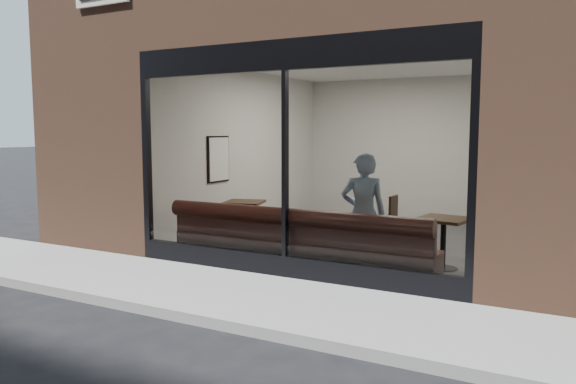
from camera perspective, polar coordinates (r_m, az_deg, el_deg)
The scene contains 20 objects.
ground at distance 6.16m, azimuth -9.75°, elevation -12.80°, with size 120.00×120.00×0.00m, color black.
sidewalk_near at distance 6.93m, azimuth -4.54°, elevation -10.51°, with size 40.00×2.00×0.01m, color gray.
kerb_near at distance 6.11m, azimuth -10.06°, elevation -12.39°, with size 40.00×0.10×0.12m, color gray.
host_building_pier_left at distance 14.57m, azimuth -1.94°, elevation 4.64°, with size 2.50×12.00×3.20m, color brown.
host_building_backfill at distance 15.98m, azimuth 15.42°, elevation 4.56°, with size 5.00×6.00×3.20m, color brown.
cafe_floor at distance 10.41m, azimuth 7.59°, elevation -4.79°, with size 6.00×6.00×0.00m, color #2D2D30.
cafe_ceiling at distance 10.29m, azimuth 7.85°, elevation 12.80°, with size 6.00×6.00×0.00m, color white.
cafe_wall_back at distance 13.07m, azimuth 12.40°, elevation 4.32°, with size 5.00×5.00×0.00m, color silver.
cafe_wall_left at distance 11.36m, azimuth -4.14°, elevation 4.19°, with size 6.00×6.00×0.00m, color silver.
cafe_wall_right at distance 9.63m, azimuth 21.71°, elevation 3.40°, with size 6.00×6.00×0.00m, color silver.
storefront_kick at distance 7.76m, azimuth -0.29°, elevation -7.56°, with size 5.00×0.10×0.30m, color black.
storefront_header at distance 7.61m, azimuth -0.30°, elevation 13.78°, with size 5.00×0.10×0.40m, color black.
storefront_mullion at distance 7.55m, azimuth -0.29°, elevation 2.81°, with size 0.06×0.10×2.50m, color black.
storefront_glass at distance 7.53m, azimuth -0.40°, elevation 2.80°, with size 4.80×4.80×0.00m, color white.
banquette at distance 8.09m, azimuth 1.09°, elevation -6.45°, with size 4.00×0.55×0.45m, color #371814.
person at distance 7.88m, azimuth 7.66°, elevation -2.21°, with size 0.62×0.41×1.70m, color #91AAC7.
cafe_table_left at distance 9.97m, azimuth -4.48°, elevation -1.05°, with size 0.65×0.65×0.04m, color black.
cafe_table_right at distance 8.35m, azimuth 15.55°, elevation -2.68°, with size 0.67×0.67×0.04m, color black.
cafe_chair_right at distance 9.50m, azimuth 9.50°, elevation -4.53°, with size 0.37×0.37×0.03m, color black.
wall_poster at distance 10.48m, azimuth -7.02°, elevation 3.34°, with size 0.02×0.60×0.80m, color white.
Camera 1 is at (3.63, -4.56, 2.00)m, focal length 35.00 mm.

